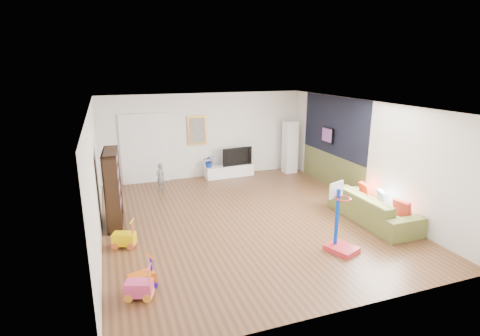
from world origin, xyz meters
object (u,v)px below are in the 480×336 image
object	(u,v)px
bookshelf	(113,189)
basketball_hoop	(344,218)
sofa	(373,208)
media_console	(229,171)

from	to	relation	value
bookshelf	basketball_hoop	size ratio (longest dim) A/B	1.25
bookshelf	sofa	xyz separation A→B (m)	(5.66, -1.85, -0.53)
bookshelf	basketball_hoop	bearing A→B (deg)	-30.62
media_console	basketball_hoop	bearing A→B (deg)	-88.42
bookshelf	basketball_hoop	xyz separation A→B (m)	(4.14, -2.85, -0.17)
media_console	bookshelf	distance (m)	4.62
sofa	basketball_hoop	world-z (taller)	basketball_hoop
bookshelf	basketball_hoop	world-z (taller)	bookshelf
sofa	basketball_hoop	bearing A→B (deg)	122.77
sofa	media_console	bearing A→B (deg)	23.11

